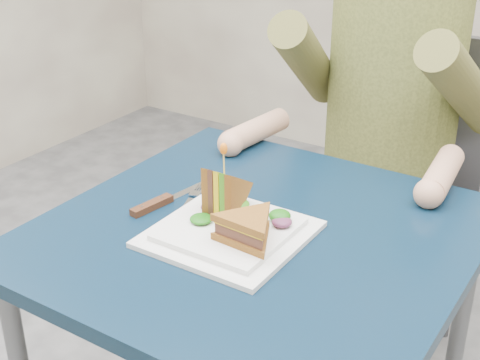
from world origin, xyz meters
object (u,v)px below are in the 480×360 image
Objects in this scene: table at (257,266)px; chair at (396,176)px; diner at (394,54)px; sandwich_flat at (248,229)px; sandwich_upright at (224,195)px; knife at (160,202)px; plate at (230,232)px; fork at (187,205)px.

chair is at bearing 90.00° from table.
sandwich_flat is (0.03, -0.71, -0.14)m from diner.
sandwich_upright is at bearing -95.22° from chair.
chair reaches higher than sandwich_flat.
knife is (-0.14, -0.02, -0.05)m from sandwich_upright.
table is at bearing 61.53° from plate.
sandwich_flat reaches higher than knife.
sandwich_flat is 0.25m from knife.
fork is at bearing -104.18° from diner.
sandwich_flat is (0.03, -0.82, 0.23)m from chair.
plate is at bearing -20.91° from fork.
diner reaches higher than sandwich_flat.
diner is at bearing 83.87° from sandwich_upright.
sandwich_upright reaches higher than table.
plate is at bearing -118.47° from table.
diner is 4.28× the size of fork.
table is 0.15m from sandwich_flat.
plate reaches higher than table.
diner is 0.72m from sandwich_flat.
knife is (-0.21, -0.77, 0.20)m from chair.
fork is 0.06m from knife.
sandwich_upright is 0.82× the size of fork.
diner is 2.87× the size of plate.
diner is 0.71m from plate.
fork is (-0.16, -0.75, 0.19)m from chair.
plate is (-0.03, -0.05, 0.09)m from table.
sandwich_flat is at bearing -69.77° from table.
sandwich_flat is 0.21m from fork.
table is 0.81× the size of chair.
fork is 0.79× the size of knife.
chair is 0.79m from fork.
sandwich_flat is 0.97× the size of sandwich_upright.
knife is (-0.24, 0.05, -0.04)m from sandwich_flat.
chair is 0.79m from sandwich_upright.
fork is at bearing -102.11° from chair.
diner is 0.71m from knife.
chair is 1.25× the size of diner.
table is 4.31× the size of fork.
sandwich_flat reaches higher than fork.
plate is at bearing 155.56° from sandwich_flat.
chair reaches higher than sandwich_upright.
diner reaches higher than table.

